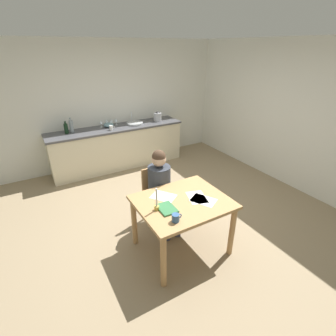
{
  "coord_description": "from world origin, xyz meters",
  "views": [
    {
      "loc": [
        -1.65,
        -2.8,
        2.45
      ],
      "look_at": [
        0.0,
        0.06,
        0.85
      ],
      "focal_mm": 26.98,
      "sensor_mm": 36.0,
      "label": 1
    }
  ],
  "objects": [
    {
      "name": "dining_table",
      "position": [
        -0.2,
        -0.64,
        0.63
      ],
      "size": [
        1.1,
        0.92,
        0.75
      ],
      "color": "tan",
      "rests_on": "ground"
    },
    {
      "name": "kitchen_counter",
      "position": [
        0.0,
        2.24,
        0.45
      ],
      "size": [
        2.87,
        0.64,
        0.9
      ],
      "color": "beige",
      "rests_on": "ground"
    },
    {
      "name": "person_seated",
      "position": [
        -0.19,
        -0.09,
        0.68
      ],
      "size": [
        0.32,
        0.59,
        1.19
      ],
      "color": "#333842",
      "rests_on": "ground"
    },
    {
      "name": "coffee_mug",
      "position": [
        -0.48,
        -0.94,
        0.79
      ],
      "size": [
        0.12,
        0.08,
        0.09
      ],
      "color": "#33598C",
      "rests_on": "dining_table"
    },
    {
      "name": "wine_glass_back_left",
      "position": [
        -0.15,
        2.39,
        1.01
      ],
      "size": [
        0.07,
        0.07,
        0.15
      ],
      "color": "silver",
      "rests_on": "kitchen_counter"
    },
    {
      "name": "wine_glass_near_sink",
      "position": [
        0.06,
        2.39,
        1.01
      ],
      "size": [
        0.07,
        0.07,
        0.15
      ],
      "color": "silver",
      "rests_on": "kitchen_counter"
    },
    {
      "name": "wall_right",
      "position": [
        2.6,
        0.0,
        1.3
      ],
      "size": [
        0.12,
        5.2,
        2.6
      ],
      "primitive_type": "cube",
      "color": "silver",
      "rests_on": "ground"
    },
    {
      "name": "mixing_bowl",
      "position": [
        -0.14,
        2.32,
        0.95
      ],
      "size": [
        0.21,
        0.21,
        0.09
      ],
      "primitive_type": "ellipsoid",
      "color": "#668C99",
      "rests_on": "kitchen_counter"
    },
    {
      "name": "wine_glass_back_right",
      "position": [
        -0.28,
        2.39,
        1.01
      ],
      "size": [
        0.07,
        0.07,
        0.15
      ],
      "color": "silver",
      "rests_on": "kitchen_counter"
    },
    {
      "name": "wall_back",
      "position": [
        0.0,
        2.6,
        1.3
      ],
      "size": [
        5.2,
        0.12,
        2.6
      ],
      "primitive_type": "cube",
      "color": "silver",
      "rests_on": "ground"
    },
    {
      "name": "sink_unit",
      "position": [
        0.42,
        2.24,
        0.92
      ],
      "size": [
        0.36,
        0.36,
        0.24
      ],
      "color": "#B2B7BC",
      "rests_on": "kitchen_counter"
    },
    {
      "name": "candlestick",
      "position": [
        -0.56,
        -0.65,
        0.83
      ],
      "size": [
        0.06,
        0.06,
        0.28
      ],
      "color": "gold",
      "rests_on": "dining_table"
    },
    {
      "name": "bottle_oil",
      "position": [
        -0.99,
        2.31,
        1.0
      ],
      "size": [
        0.07,
        0.07,
        0.24
      ],
      "color": "black",
      "rests_on": "kitchen_counter"
    },
    {
      "name": "paper_bill",
      "position": [
        0.0,
        -0.67,
        0.75
      ],
      "size": [
        0.29,
        0.34,
        0.0
      ],
      "primitive_type": "cube",
      "rotation": [
        0.0,
        0.0,
        -0.3
      ],
      "color": "white",
      "rests_on": "dining_table"
    },
    {
      "name": "wine_glass_by_kettle",
      "position": [
        -0.05,
        2.39,
        1.01
      ],
      "size": [
        0.07,
        0.07,
        0.15
      ],
      "color": "silver",
      "rests_on": "kitchen_counter"
    },
    {
      "name": "ground_plane",
      "position": [
        0.0,
        0.0,
        -0.02
      ],
      "size": [
        5.2,
        5.2,
        0.04
      ],
      "primitive_type": "cube",
      "color": "#937F60"
    },
    {
      "name": "paper_letter",
      "position": [
        0.03,
        -0.76,
        0.75
      ],
      "size": [
        0.33,
        0.36,
        0.0
      ],
      "primitive_type": "cube",
      "rotation": [
        0.0,
        0.0,
        0.51
      ],
      "color": "white",
      "rests_on": "dining_table"
    },
    {
      "name": "chair_at_table",
      "position": [
        -0.19,
        0.06,
        0.47
      ],
      "size": [
        0.41,
        0.41,
        0.85
      ],
      "color": "tan",
      "rests_on": "ground"
    },
    {
      "name": "stovetop_kettle",
      "position": [
        0.99,
        2.24,
        1.0
      ],
      "size": [
        0.18,
        0.18,
        0.22
      ],
      "color": "#B7BABF",
      "rests_on": "kitchen_counter"
    },
    {
      "name": "paper_envelope",
      "position": [
        -0.35,
        -0.44,
        0.75
      ],
      "size": [
        0.34,
        0.36,
        0.0
      ],
      "primitive_type": "cube",
      "rotation": [
        0.0,
        0.0,
        0.62
      ],
      "color": "white",
      "rests_on": "dining_table"
    },
    {
      "name": "bottle_vinegar",
      "position": [
        -0.88,
        2.33,
        1.03
      ],
      "size": [
        0.08,
        0.08,
        0.3
      ],
      "color": "#8C999E",
      "rests_on": "kitchen_counter"
    },
    {
      "name": "book_magazine",
      "position": [
        -0.45,
        -0.7,
        0.76
      ],
      "size": [
        0.19,
        0.25,
        0.02
      ],
      "primitive_type": "cube",
      "rotation": [
        0.0,
        0.0,
        -0.01
      ],
      "color": "#347342",
      "rests_on": "dining_table"
    },
    {
      "name": "teacup_on_counter",
      "position": [
        -0.16,
        2.09,
        0.95
      ],
      "size": [
        0.11,
        0.07,
        0.09
      ],
      "color": "white",
      "rests_on": "kitchen_counter"
    }
  ]
}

